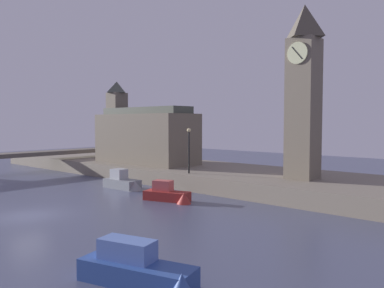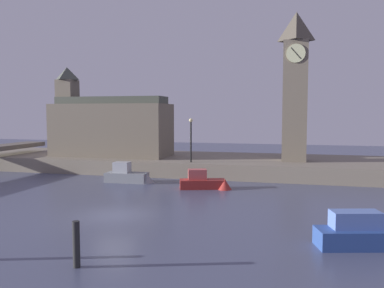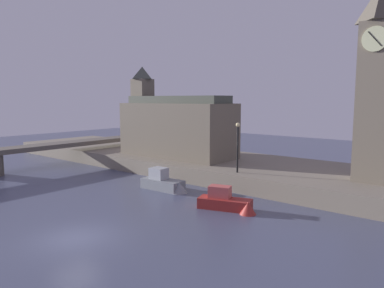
{
  "view_description": "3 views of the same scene",
  "coord_description": "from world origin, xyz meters",
  "px_view_note": "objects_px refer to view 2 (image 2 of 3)",
  "views": [
    {
      "loc": [
        25.48,
        -12.03,
        6.3
      ],
      "look_at": [
        -0.18,
        16.85,
        4.16
      ],
      "focal_mm": 36.45,
      "sensor_mm": 36.0,
      "label": 1
    },
    {
      "loc": [
        10.65,
        -22.06,
        6.25
      ],
      "look_at": [
        0.93,
        15.56,
        3.25
      ],
      "focal_mm": 37.29,
      "sensor_mm": 36.0,
      "label": 2
    },
    {
      "loc": [
        17.54,
        -10.98,
        7.76
      ],
      "look_at": [
        -3.99,
        15.04,
        3.57
      ],
      "focal_mm": 34.22,
      "sensor_mm": 36.0,
      "label": 3
    }
  ],
  "objects_px": {
    "mooring_post_right": "(76,244)",
    "boat_tour_blue": "(377,235)",
    "boat_cruiser_grey": "(130,176)",
    "boat_dinghy_red": "(206,182)",
    "parliament_hall": "(108,126)",
    "streetlamp": "(191,135)",
    "clock_tower": "(295,85)"
  },
  "relations": [
    {
      "from": "streetlamp",
      "to": "boat_cruiser_grey",
      "type": "relative_size",
      "value": 0.93
    },
    {
      "from": "boat_cruiser_grey",
      "to": "boat_dinghy_red",
      "type": "height_order",
      "value": "boat_cruiser_grey"
    },
    {
      "from": "clock_tower",
      "to": "boat_tour_blue",
      "type": "height_order",
      "value": "clock_tower"
    },
    {
      "from": "boat_dinghy_red",
      "to": "parliament_hall",
      "type": "bearing_deg",
      "value": 146.23
    },
    {
      "from": "boat_cruiser_grey",
      "to": "boat_tour_blue",
      "type": "bearing_deg",
      "value": -36.71
    },
    {
      "from": "clock_tower",
      "to": "parliament_hall",
      "type": "height_order",
      "value": "clock_tower"
    },
    {
      "from": "streetlamp",
      "to": "boat_dinghy_red",
      "type": "bearing_deg",
      "value": -62.99
    },
    {
      "from": "boat_cruiser_grey",
      "to": "boat_tour_blue",
      "type": "relative_size",
      "value": 0.81
    },
    {
      "from": "parliament_hall",
      "to": "mooring_post_right",
      "type": "bearing_deg",
      "value": -66.19
    },
    {
      "from": "clock_tower",
      "to": "mooring_post_right",
      "type": "bearing_deg",
      "value": -107.48
    },
    {
      "from": "parliament_hall",
      "to": "boat_cruiser_grey",
      "type": "distance_m",
      "value": 10.49
    },
    {
      "from": "parliament_hall",
      "to": "boat_tour_blue",
      "type": "height_order",
      "value": "parliament_hall"
    },
    {
      "from": "mooring_post_right",
      "to": "boat_cruiser_grey",
      "type": "xyz_separation_m",
      "value": [
        -5.88,
        19.11,
        -0.35
      ]
    },
    {
      "from": "boat_dinghy_red",
      "to": "mooring_post_right",
      "type": "bearing_deg",
      "value": -94.66
    },
    {
      "from": "clock_tower",
      "to": "boat_cruiser_grey",
      "type": "xyz_separation_m",
      "value": [
        -14.32,
        -7.71,
        -8.45
      ]
    },
    {
      "from": "parliament_hall",
      "to": "boat_cruiser_grey",
      "type": "relative_size",
      "value": 2.84
    },
    {
      "from": "boat_cruiser_grey",
      "to": "boat_dinghy_red",
      "type": "relative_size",
      "value": 0.99
    },
    {
      "from": "mooring_post_right",
      "to": "boat_tour_blue",
      "type": "bearing_deg",
      "value": 24.39
    },
    {
      "from": "streetlamp",
      "to": "boat_cruiser_grey",
      "type": "bearing_deg",
      "value": -138.98
    },
    {
      "from": "parliament_hall",
      "to": "streetlamp",
      "type": "xyz_separation_m",
      "value": [
        10.54,
        -3.56,
        -0.67
      ]
    },
    {
      "from": "mooring_post_right",
      "to": "boat_tour_blue",
      "type": "xyz_separation_m",
      "value": [
        12.28,
        5.57,
        -0.35
      ]
    },
    {
      "from": "boat_tour_blue",
      "to": "boat_dinghy_red",
      "type": "bearing_deg",
      "value": 131.4
    },
    {
      "from": "parliament_hall",
      "to": "streetlamp",
      "type": "bearing_deg",
      "value": -18.66
    },
    {
      "from": "boat_tour_blue",
      "to": "boat_dinghy_red",
      "type": "xyz_separation_m",
      "value": [
        -10.82,
        12.28,
        -0.07
      ]
    },
    {
      "from": "mooring_post_right",
      "to": "boat_cruiser_grey",
      "type": "bearing_deg",
      "value": 107.1
    },
    {
      "from": "clock_tower",
      "to": "streetlamp",
      "type": "distance_m",
      "value": 11.48
    },
    {
      "from": "mooring_post_right",
      "to": "parliament_hall",
      "type": "bearing_deg",
      "value": 113.81
    },
    {
      "from": "boat_dinghy_red",
      "to": "clock_tower",
      "type": "bearing_deg",
      "value": 52.07
    },
    {
      "from": "parliament_hall",
      "to": "boat_tour_blue",
      "type": "relative_size",
      "value": 2.29
    },
    {
      "from": "boat_tour_blue",
      "to": "streetlamp",
      "type": "bearing_deg",
      "value": 127.58
    },
    {
      "from": "boat_tour_blue",
      "to": "boat_cruiser_grey",
      "type": "bearing_deg",
      "value": 143.29
    },
    {
      "from": "parliament_hall",
      "to": "mooring_post_right",
      "type": "xyz_separation_m",
      "value": [
        11.78,
        -26.69,
        -3.84
      ]
    }
  ]
}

